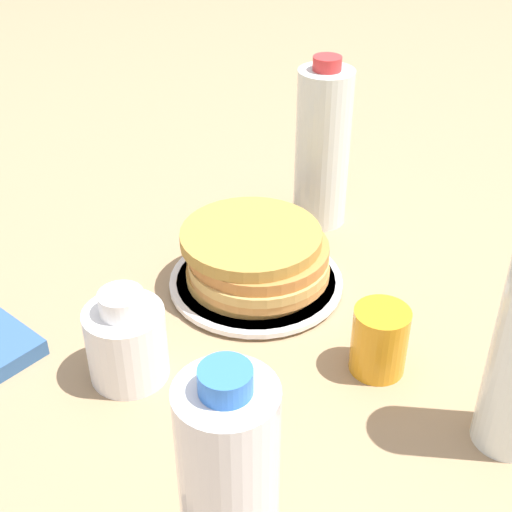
{
  "coord_description": "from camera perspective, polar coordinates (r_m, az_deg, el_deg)",
  "views": [
    {
      "loc": [
        0.5,
        0.55,
        0.55
      ],
      "look_at": [
        0.03,
        -0.02,
        0.05
      ],
      "focal_mm": 50.0,
      "sensor_mm": 36.0,
      "label": 1
    }
  ],
  "objects": [
    {
      "name": "water_bottle_far",
      "position": [
        1.01,
        5.34,
        8.63
      ],
      "size": [
        0.08,
        0.08,
        0.24
      ],
      "color": "silver",
      "rests_on": "ground_plane"
    },
    {
      "name": "plate",
      "position": [
        0.92,
        0.0,
        -2.08
      ],
      "size": [
        0.22,
        0.22,
        0.01
      ],
      "color": "white",
      "rests_on": "ground_plane"
    },
    {
      "name": "cream_jug",
      "position": [
        0.78,
        -10.33,
        -6.67
      ],
      "size": [
        0.09,
        0.09,
        0.11
      ],
      "color": "white",
      "rests_on": "ground_plane"
    },
    {
      "name": "pancake_stack",
      "position": [
        0.89,
        0.02,
        -0.06
      ],
      "size": [
        0.18,
        0.19,
        0.07
      ],
      "color": "#B6893F",
      "rests_on": "plate"
    },
    {
      "name": "water_bottle_mid",
      "position": [
        0.54,
        -2.15,
        -18.78
      ],
      "size": [
        0.07,
        0.07,
        0.24
      ],
      "color": "white",
      "rests_on": "ground_plane"
    },
    {
      "name": "juice_glass",
      "position": [
        0.79,
        9.85,
        -6.66
      ],
      "size": [
        0.06,
        0.06,
        0.08
      ],
      "color": "orange",
      "rests_on": "ground_plane"
    },
    {
      "name": "ground_plane",
      "position": [
        0.92,
        1.98,
        -2.31
      ],
      "size": [
        4.0,
        4.0,
        0.0
      ],
      "primitive_type": "plane",
      "color": "#9E7F5B"
    }
  ]
}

